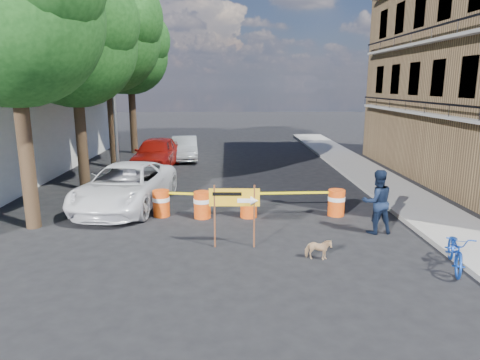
{
  "coord_description": "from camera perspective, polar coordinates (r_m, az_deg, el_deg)",
  "views": [
    {
      "loc": [
        -0.7,
        -10.98,
        4.39
      ],
      "look_at": [
        -0.29,
        2.81,
        1.3
      ],
      "focal_mm": 32.0,
      "sensor_mm": 36.0,
      "label": 1
    }
  ],
  "objects": [
    {
      "name": "tree_mid_b",
      "position": [
        23.87,
        -17.15,
        17.68
      ],
      "size": [
        5.67,
        5.4,
        9.62
      ],
      "color": "#332316",
      "rests_on": "ground"
    },
    {
      "name": "suv_white",
      "position": [
        16.09,
        -15.0,
        -0.78
      ],
      "size": [
        3.32,
        5.91,
        1.56
      ],
      "primitive_type": "imported",
      "rotation": [
        0.0,
        0.0,
        -0.14
      ],
      "color": "white",
      "rests_on": "ground"
    },
    {
      "name": "sedan_silver",
      "position": [
        25.75,
        -7.41,
        4.25
      ],
      "size": [
        1.86,
        4.29,
        1.37
      ],
      "primitive_type": "imported",
      "rotation": [
        0.0,
        0.0,
        0.1
      ],
      "color": "silver",
      "rests_on": "ground"
    },
    {
      "name": "pedestrian",
      "position": [
        13.41,
        17.8,
        -2.77
      ],
      "size": [
        1.02,
        0.84,
        1.94
      ],
      "primitive_type": "imported",
      "rotation": [
        0.0,
        0.0,
        3.25
      ],
      "color": "black",
      "rests_on": "ground"
    },
    {
      "name": "streetlamp",
      "position": [
        21.13,
        -16.4,
        12.09
      ],
      "size": [
        1.25,
        0.18,
        8.0
      ],
      "color": "gray",
      "rests_on": "ground"
    },
    {
      "name": "tree_mid_a",
      "position": [
        19.03,
        -21.1,
        16.69
      ],
      "size": [
        5.25,
        5.0,
        8.68
      ],
      "color": "#332316",
      "rests_on": "ground"
    },
    {
      "name": "sidewalk_east",
      "position": [
        18.82,
        19.87,
        -1.39
      ],
      "size": [
        2.4,
        40.0,
        0.15
      ],
      "primitive_type": "cube",
      "color": "gray",
      "rests_on": "ground"
    },
    {
      "name": "sedan_red",
      "position": [
        23.12,
        -11.1,
        3.55
      ],
      "size": [
        2.31,
        5.04,
        1.67
      ],
      "primitive_type": "imported",
      "rotation": [
        0.0,
        0.0,
        -0.07
      ],
      "color": "#9B120C",
      "rests_on": "ground"
    },
    {
      "name": "tree_far",
      "position": [
        28.68,
        -14.4,
        15.89
      ],
      "size": [
        5.04,
        4.8,
        8.84
      ],
      "color": "#332316",
      "rests_on": "ground"
    },
    {
      "name": "ground",
      "position": [
        11.84,
        1.84,
        -9.14
      ],
      "size": [
        120.0,
        120.0,
        0.0
      ],
      "primitive_type": "plane",
      "color": "black",
      "rests_on": "ground"
    },
    {
      "name": "tree_near",
      "position": [
        14.45,
        -28.02,
        19.07
      ],
      "size": [
        5.46,
        5.2,
        9.15
      ],
      "color": "#332316",
      "rests_on": "ground"
    },
    {
      "name": "bicycle",
      "position": [
        11.55,
        27.02,
        -6.38
      ],
      "size": [
        0.91,
        1.1,
        1.8
      ],
      "primitive_type": "imported",
      "rotation": [
        0.0,
        0.0,
        -0.34
      ],
      "color": "#1542B0",
      "rests_on": "ground"
    },
    {
      "name": "dog",
      "position": [
        11.21,
        10.39,
        -9.07
      ],
      "size": [
        0.72,
        0.42,
        0.57
      ],
      "primitive_type": "imported",
      "rotation": [
        0.0,
        0.0,
        1.39
      ],
      "color": "tan",
      "rests_on": "ground"
    },
    {
      "name": "detour_sign",
      "position": [
        11.53,
        0.09,
        -2.99
      ],
      "size": [
        1.37,
        0.26,
        1.76
      ],
      "rotation": [
        0.0,
        0.0,
        -0.03
      ],
      "color": "#592D19",
      "rests_on": "ground"
    },
    {
      "name": "barrel_far_left",
      "position": [
        14.75,
        -10.47,
        -2.99
      ],
      "size": [
        0.58,
        0.58,
        0.9
      ],
      "color": "red",
      "rests_on": "ground"
    },
    {
      "name": "barrel_mid_left",
      "position": [
        14.38,
        -5.06,
        -3.23
      ],
      "size": [
        0.58,
        0.58,
        0.9
      ],
      "color": "red",
      "rests_on": "ground"
    },
    {
      "name": "barrel_mid_right",
      "position": [
        14.41,
        1.16,
        -3.16
      ],
      "size": [
        0.58,
        0.58,
        0.9
      ],
      "color": "red",
      "rests_on": "ground"
    },
    {
      "name": "barrel_far_right",
      "position": [
        14.94,
        12.72,
        -2.89
      ],
      "size": [
        0.58,
        0.58,
        0.9
      ],
      "color": "red",
      "rests_on": "ground"
    }
  ]
}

